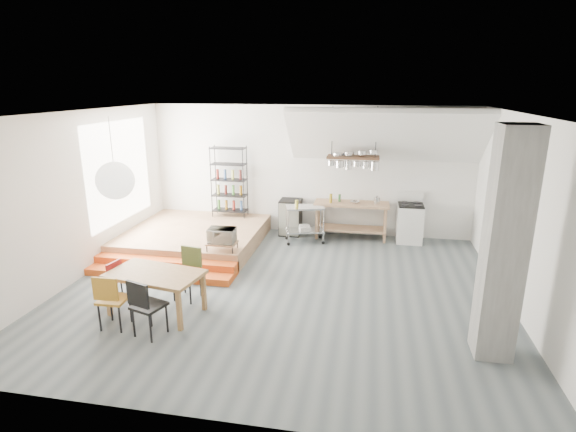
% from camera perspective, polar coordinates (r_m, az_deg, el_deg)
% --- Properties ---
extents(floor, '(8.00, 8.00, 0.00)m').
position_cam_1_polar(floor, '(8.48, -0.74, -9.22)').
color(floor, '#4F585B').
rests_on(floor, ground).
extents(wall_back, '(8.00, 0.04, 3.20)m').
position_cam_1_polar(wall_back, '(11.30, 2.70, 5.79)').
color(wall_back, silver).
rests_on(wall_back, ground).
extents(wall_left, '(0.04, 7.00, 3.20)m').
position_cam_1_polar(wall_left, '(9.53, -25.12, 2.29)').
color(wall_left, silver).
rests_on(wall_left, ground).
extents(wall_right, '(0.04, 7.00, 3.20)m').
position_cam_1_polar(wall_right, '(8.17, 27.91, -0.19)').
color(wall_right, silver).
rests_on(wall_right, ground).
extents(ceiling, '(8.00, 7.00, 0.02)m').
position_cam_1_polar(ceiling, '(7.67, -0.83, 12.91)').
color(ceiling, white).
rests_on(ceiling, wall_back).
extents(slope_ceiling, '(4.40, 1.44, 1.32)m').
position_cam_1_polar(slope_ceiling, '(10.47, 12.26, 9.88)').
color(slope_ceiling, white).
rests_on(slope_ceiling, wall_back).
extents(window_pane, '(0.02, 2.50, 2.20)m').
position_cam_1_polar(window_pane, '(10.70, -20.59, 5.28)').
color(window_pane, white).
rests_on(window_pane, wall_left).
extents(platform, '(3.00, 3.00, 0.40)m').
position_cam_1_polar(platform, '(10.88, -11.69, -2.58)').
color(platform, '#966D4B').
rests_on(platform, ground).
extents(step_lower, '(3.00, 0.35, 0.13)m').
position_cam_1_polar(step_lower, '(9.27, -16.14, -7.15)').
color(step_lower, '#D95219').
rests_on(step_lower, ground).
extents(step_upper, '(3.00, 0.35, 0.27)m').
position_cam_1_polar(step_upper, '(9.53, -15.25, -5.98)').
color(step_upper, '#D95219').
rests_on(step_upper, ground).
extents(concrete_column, '(0.50, 0.50, 3.20)m').
position_cam_1_polar(concrete_column, '(6.60, 25.78, -3.51)').
color(concrete_column, slate).
rests_on(concrete_column, ground).
extents(kitchen_counter, '(1.80, 0.60, 0.91)m').
position_cam_1_polar(kitchen_counter, '(11.08, 8.02, 0.27)').
color(kitchen_counter, '#966D4B').
rests_on(kitchen_counter, ground).
extents(stove, '(0.60, 0.60, 1.18)m').
position_cam_1_polar(stove, '(11.17, 15.18, -0.80)').
color(stove, white).
rests_on(stove, ground).
extents(pot_rack, '(1.20, 0.50, 1.43)m').
position_cam_1_polar(pot_rack, '(10.57, 8.40, 6.99)').
color(pot_rack, '#3F2719').
rests_on(pot_rack, ceiling).
extents(wire_shelving, '(0.88, 0.38, 1.80)m').
position_cam_1_polar(wire_shelving, '(11.50, -7.48, 4.48)').
color(wire_shelving, black).
rests_on(wire_shelving, platform).
extents(microwave_shelf, '(0.60, 0.40, 0.16)m').
position_cam_1_polar(microwave_shelf, '(9.28, -8.36, -3.44)').
color(microwave_shelf, '#966D4B').
rests_on(microwave_shelf, platform).
extents(paper_lantern, '(0.60, 0.60, 0.60)m').
position_cam_1_polar(paper_lantern, '(7.62, -21.09, 4.22)').
color(paper_lantern, white).
rests_on(paper_lantern, ceiling).
extents(dining_table, '(1.64, 1.10, 0.72)m').
position_cam_1_polar(dining_table, '(7.71, -16.52, -7.43)').
color(dining_table, olive).
rests_on(dining_table, ground).
extents(chair_mustard, '(0.43, 0.43, 0.91)m').
position_cam_1_polar(chair_mustard, '(7.46, -21.61, -9.54)').
color(chair_mustard, '#A8711C').
rests_on(chair_mustard, ground).
extents(chair_black, '(0.54, 0.54, 0.93)m').
position_cam_1_polar(chair_black, '(7.07, -17.73, -10.50)').
color(chair_black, black).
rests_on(chair_black, ground).
extents(chair_olive, '(0.49, 0.49, 0.91)m').
position_cam_1_polar(chair_olive, '(8.15, -12.51, -6.52)').
color(chair_olive, '#525E2C').
rests_on(chair_olive, ground).
extents(chair_red, '(0.42, 0.42, 0.79)m').
position_cam_1_polar(chair_red, '(8.33, -21.58, -7.36)').
color(chair_red, '#A61A17').
rests_on(chair_red, ground).
extents(rolling_cart, '(1.00, 0.73, 0.89)m').
position_cam_1_polar(rolling_cart, '(10.73, 2.15, -0.39)').
color(rolling_cart, silver).
rests_on(rolling_cart, ground).
extents(mini_fridge, '(0.53, 0.53, 0.90)m').
position_cam_1_polar(mini_fridge, '(11.34, 0.32, -0.13)').
color(mini_fridge, black).
rests_on(mini_fridge, ground).
extents(microwave, '(0.56, 0.39, 0.30)m').
position_cam_1_polar(microwave, '(9.23, -8.41, -2.45)').
color(microwave, beige).
rests_on(microwave, microwave_shelf).
extents(bowl, '(0.29, 0.29, 0.05)m').
position_cam_1_polar(bowl, '(10.95, 8.48, 1.75)').
color(bowl, silver).
rests_on(bowl, kitchen_counter).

